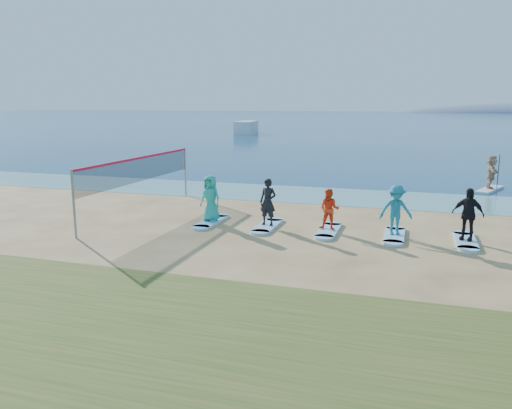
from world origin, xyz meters
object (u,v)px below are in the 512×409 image
(surfboard_0, at_px, (211,222))
(student_2, at_px, (329,209))
(surfboard_4, at_px, (466,241))
(student_4, at_px, (468,214))
(boat_offshore_a, at_px, (246,134))
(surfboard_2, at_px, (329,231))
(volleyball_net, at_px, (139,170))
(student_3, at_px, (396,210))
(paddleboarder, at_px, (491,172))
(student_1, at_px, (268,202))
(surfboard_3, at_px, (394,236))
(student_0, at_px, (211,198))
(paddleboard, at_px, (490,189))
(surfboard_1, at_px, (268,226))

(surfboard_0, xyz_separation_m, student_2, (4.79, 0.00, 0.82))
(surfboard_4, relative_size, student_4, 1.21)
(boat_offshore_a, height_order, surfboard_2, boat_offshore_a)
(volleyball_net, relative_size, student_4, 4.98)
(surfboard_4, xyz_separation_m, student_4, (0.00, 0.00, 0.96))
(surfboard_0, height_order, student_3, student_3)
(paddleboarder, relative_size, surfboard_0, 0.84)
(student_3, bearing_deg, student_1, 164.45)
(volleyball_net, relative_size, boat_offshore_a, 1.28)
(surfboard_3, bearing_deg, student_1, 180.00)
(boat_offshore_a, distance_m, student_3, 63.98)
(volleyball_net, distance_m, student_4, 13.33)
(boat_offshore_a, bearing_deg, student_4, -71.92)
(student_2, relative_size, student_4, 0.85)
(student_0, bearing_deg, paddleboard, 58.74)
(surfboard_3, relative_size, surfboard_4, 1.00)
(paddleboard, distance_m, boat_offshore_a, 55.73)
(surfboard_2, relative_size, student_3, 1.21)
(surfboard_1, bearing_deg, student_0, 180.00)
(surfboard_1, distance_m, surfboard_4, 7.18)
(student_3, height_order, student_4, student_4)
(surfboard_1, xyz_separation_m, student_3, (4.79, 0.00, 0.95))
(surfboard_3, height_order, student_4, student_4)
(student_2, height_order, student_3, student_3)
(surfboard_4, bearing_deg, surfboard_1, 180.00)
(boat_offshore_a, bearing_deg, paddleboard, -64.61)
(boat_offshore_a, bearing_deg, surfboard_4, -71.92)
(surfboard_1, height_order, surfboard_2, same)
(paddleboard, xyz_separation_m, surfboard_1, (-9.41, -11.80, -0.01))
(boat_offshore_a, xyz_separation_m, student_4, (27.96, -58.64, 1.00))
(surfboard_3, bearing_deg, student_0, 180.00)
(surfboard_1, distance_m, surfboard_3, 4.79)
(paddleboarder, distance_m, student_4, 12.01)
(student_1, relative_size, surfboard_2, 0.83)
(student_0, xyz_separation_m, surfboard_1, (2.39, 0.00, -0.97))
(paddleboarder, bearing_deg, paddleboard, -0.63)
(surfboard_2, bearing_deg, surfboard_1, 180.00)
(student_2, bearing_deg, surfboard_0, -175.91)
(student_2, bearing_deg, student_3, 4.09)
(paddleboarder, relative_size, student_3, 1.02)
(paddleboarder, distance_m, student_3, 12.67)
(surfboard_0, distance_m, surfboard_1, 2.39)
(surfboard_2, height_order, surfboard_3, same)
(surfboard_1, height_order, student_2, student_2)
(boat_offshore_a, xyz_separation_m, surfboard_3, (25.57, -58.64, 0.04))
(volleyball_net, bearing_deg, paddleboard, 35.23)
(student_2, bearing_deg, paddleboarder, 63.35)
(student_0, bearing_deg, boat_offshore_a, 121.17)
(surfboard_0, xyz_separation_m, student_3, (7.18, 0.00, 0.95))
(surfboard_0, relative_size, student_2, 1.43)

